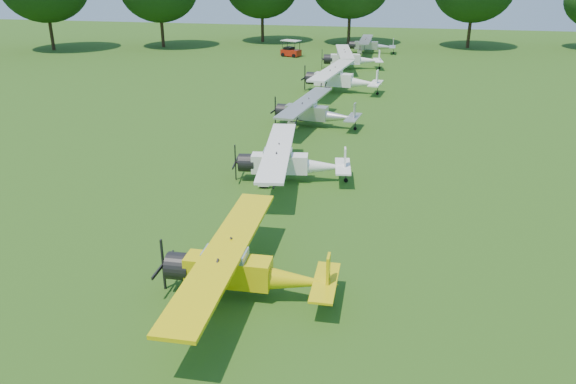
% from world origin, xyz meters
% --- Properties ---
extents(ground, '(160.00, 160.00, 0.00)m').
position_xyz_m(ground, '(0.00, 0.00, 0.00)').
color(ground, '#284B12').
rests_on(ground, ground).
extents(tree_belt, '(137.36, 130.27, 14.52)m').
position_xyz_m(tree_belt, '(3.57, 0.16, 8.03)').
color(tree_belt, black).
rests_on(tree_belt, ground).
extents(aircraft_2, '(6.28, 9.99, 1.97)m').
position_xyz_m(aircraft_2, '(1.10, -9.62, 1.15)').
color(aircraft_2, yellow).
rests_on(aircraft_2, ground).
extents(aircraft_3, '(6.29, 9.97, 1.96)m').
position_xyz_m(aircraft_3, '(0.41, 1.75, 1.14)').
color(aircraft_3, white).
rests_on(aircraft_3, ground).
extents(aircraft_4, '(6.28, 9.99, 1.96)m').
position_xyz_m(aircraft_4, '(-0.05, 12.67, 1.15)').
color(aircraft_4, silver).
rests_on(aircraft_4, ground).
extents(aircraft_5, '(7.14, 11.35, 2.23)m').
position_xyz_m(aircraft_5, '(0.41, 24.40, 1.30)').
color(aircraft_5, white).
rests_on(aircraft_5, ground).
extents(aircraft_6, '(6.74, 10.66, 2.09)m').
position_xyz_m(aircraft_6, '(0.10, 36.56, 1.22)').
color(aircraft_6, white).
rests_on(aircraft_6, ground).
extents(aircraft_7, '(6.15, 9.76, 1.93)m').
position_xyz_m(aircraft_7, '(1.46, 48.59, 1.13)').
color(aircraft_7, silver).
rests_on(aircraft_7, ground).
extents(golf_cart, '(2.62, 2.07, 1.97)m').
position_xyz_m(golf_cart, '(-7.97, 43.81, 0.66)').
color(golf_cart, '#AF1D0C').
rests_on(golf_cart, ground).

